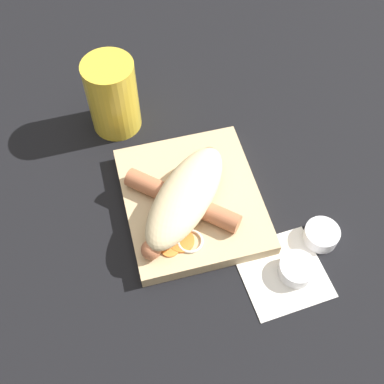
% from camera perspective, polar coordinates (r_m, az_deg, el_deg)
% --- Properties ---
extents(ground_plane, '(3.00, 3.00, 0.00)m').
position_cam_1_polar(ground_plane, '(0.72, 0.00, -1.40)').
color(ground_plane, black).
extents(food_tray, '(0.22, 0.19, 0.02)m').
position_cam_1_polar(food_tray, '(0.71, 0.00, -0.93)').
color(food_tray, tan).
rests_on(food_tray, ground_plane).
extents(bread_roll, '(0.19, 0.18, 0.05)m').
position_cam_1_polar(bread_roll, '(0.67, -0.79, -0.52)').
color(bread_roll, beige).
rests_on(bread_roll, food_tray).
extents(sausage, '(0.16, 0.15, 0.03)m').
position_cam_1_polar(sausage, '(0.68, -1.20, -0.95)').
color(sausage, '#B26642').
rests_on(sausage, food_tray).
extents(pickled_veggies, '(0.08, 0.07, 0.00)m').
position_cam_1_polar(pickled_veggies, '(0.67, -2.44, -4.69)').
color(pickled_veggies, orange).
rests_on(pickled_veggies, food_tray).
extents(napkin, '(0.12, 0.12, 0.00)m').
position_cam_1_polar(napkin, '(0.68, 10.68, -9.31)').
color(napkin, white).
rests_on(napkin, ground_plane).
extents(condiment_cup_near, '(0.05, 0.05, 0.02)m').
position_cam_1_polar(condiment_cup_near, '(0.67, 12.29, -8.97)').
color(condiment_cup_near, white).
rests_on(condiment_cup_near, ground_plane).
extents(condiment_cup_far, '(0.05, 0.05, 0.02)m').
position_cam_1_polar(condiment_cup_far, '(0.70, 15.04, -4.98)').
color(condiment_cup_far, white).
rests_on(condiment_cup_far, ground_plane).
extents(drink_glass, '(0.08, 0.08, 0.13)m').
position_cam_1_polar(drink_glass, '(0.77, -9.39, 11.15)').
color(drink_glass, gold).
rests_on(drink_glass, ground_plane).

